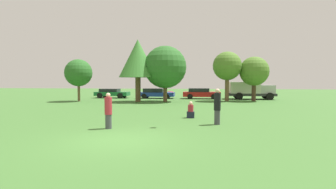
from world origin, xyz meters
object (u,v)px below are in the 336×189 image
(frisbee, at_px, (171,92))
(bystander_sitting, at_px, (191,111))
(delivery_truck_silver, at_px, (250,90))
(parked_car_blue, at_px, (156,93))
(tree_0, at_px, (79,73))
(tree_1, at_px, (138,59))
(parked_car_green, at_px, (112,93))
(tree_2, at_px, (165,67))
(tree_3, at_px, (227,66))
(tree_4, at_px, (254,71))
(person_catcher, at_px, (217,106))
(parked_car_red, at_px, (201,93))
(person_thrower, at_px, (108,111))

(frisbee, height_order, bystander_sitting, frisbee)
(frisbee, bearing_deg, delivery_truck_silver, 69.88)
(parked_car_blue, xyz_separation_m, delivery_truck_silver, (11.43, 0.10, 0.49))
(frisbee, xyz_separation_m, tree_0, (-11.58, 13.84, 1.34))
(frisbee, bearing_deg, tree_1, 110.13)
(delivery_truck_silver, bearing_deg, parked_car_green, 179.90)
(tree_2, bearing_deg, bystander_sitting, -74.52)
(tree_3, bearing_deg, frisbee, -104.29)
(tree_4, bearing_deg, frisbee, -112.94)
(person_catcher, height_order, delivery_truck_silver, delivery_truck_silver)
(person_catcher, height_order, parked_car_red, person_catcher)
(tree_3, height_order, parked_car_blue, tree_3)
(tree_0, bearing_deg, tree_4, 8.30)
(tree_3, xyz_separation_m, tree_4, (2.86, 0.28, -0.56))
(person_thrower, distance_m, person_catcher, 5.34)
(tree_1, bearing_deg, delivery_truck_silver, 24.07)
(person_catcher, distance_m, bystander_sitting, 2.66)
(tree_4, xyz_separation_m, parked_car_red, (-5.65, 2.95, -2.52))
(parked_car_green, bearing_deg, frisbee, -63.07)
(tree_1, relative_size, parked_car_green, 1.52)
(person_catcher, height_order, parked_car_blue, person_catcher)
(person_thrower, distance_m, frisbee, 3.04)
(person_catcher, relative_size, parked_car_blue, 0.40)
(frisbee, distance_m, parked_car_green, 21.98)
(tree_1, bearing_deg, frisbee, -69.87)
(tree_3, bearing_deg, tree_0, -171.22)
(tree_1, xyz_separation_m, tree_3, (9.30, 2.21, -0.73))
(bystander_sitting, height_order, tree_0, tree_0)
(tree_4, bearing_deg, tree_1, -168.42)
(parked_car_green, xyz_separation_m, delivery_truck_silver, (17.17, 0.02, 0.50))
(tree_0, relative_size, tree_4, 0.94)
(tree_3, bearing_deg, tree_1, -166.63)
(tree_2, bearing_deg, parked_car_blue, 111.29)
(person_thrower, xyz_separation_m, person_catcher, (5.03, 1.78, 0.09))
(tree_2, bearing_deg, tree_0, -175.35)
(tree_1, height_order, parked_car_green, tree_1)
(tree_4, xyz_separation_m, parked_car_blue, (-11.27, 2.91, -2.54))
(person_catcher, distance_m, tree_2, 14.66)
(bystander_sitting, bearing_deg, parked_car_red, 88.11)
(tree_4, bearing_deg, person_catcher, -106.97)
(tree_0, xyz_separation_m, tree_1, (6.43, 0.22, 1.45))
(parked_car_blue, xyz_separation_m, parked_car_red, (5.61, 0.04, 0.02))
(bystander_sitting, relative_size, parked_car_blue, 0.22)
(parked_car_green, height_order, parked_car_blue, parked_car_blue)
(tree_2, bearing_deg, person_catcher, -71.37)
(tree_3, xyz_separation_m, parked_car_green, (-14.15, 3.27, -3.11))
(parked_car_green, distance_m, delivery_truck_silver, 17.18)
(tree_0, distance_m, parked_car_red, 14.31)
(parked_car_blue, bearing_deg, tree_4, -14.66)
(tree_1, bearing_deg, tree_2, 10.76)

